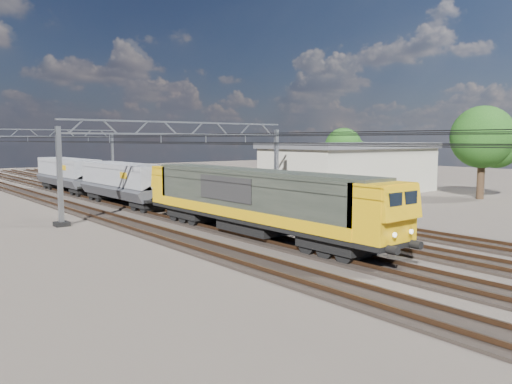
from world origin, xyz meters
TOP-DOWN VIEW (x-y plane):
  - ground at (0.00, 0.00)m, footprint 160.00×160.00m
  - track_outer_west at (-6.00, 0.00)m, footprint 2.60×140.00m
  - track_loco at (-2.00, 0.00)m, footprint 2.60×140.00m
  - track_inner_east at (2.00, 0.00)m, footprint 2.60×140.00m
  - track_outer_east at (6.00, 0.00)m, footprint 2.60×140.00m
  - catenary_gantry_mid at (0.00, 4.00)m, footprint 19.90×0.90m
  - catenary_gantry_far at (0.00, 40.00)m, footprint 19.90×0.90m
  - overhead_wires at (0.00, 8.00)m, footprint 12.03×140.00m
  - locomotive at (-2.00, -7.02)m, footprint 2.76×21.10m
  - hopper_wagon_lead at (-2.00, 10.67)m, footprint 3.38×13.00m
  - hopper_wagon_mid at (-2.00, 24.87)m, footprint 3.38×13.00m
  - industrial_shed at (22.00, 6.00)m, footprint 18.60×10.60m
  - tree_near at (27.32, -6.21)m, footprint 6.32×5.97m
  - tree_far at (30.32, 13.79)m, footprint 5.35×4.95m

SIDE VIEW (x-z plane):
  - ground at x=0.00m, z-range 0.00..0.00m
  - track_outer_west at x=-6.00m, z-range -0.08..0.22m
  - track_loco at x=-2.00m, z-range -0.08..0.22m
  - track_inner_east at x=2.00m, z-range -0.08..0.22m
  - track_outer_east at x=6.00m, z-range -0.08..0.22m
  - hopper_wagon_lead at x=-2.00m, z-range 0.60..3.86m
  - hopper_wagon_mid at x=-2.00m, z-range 0.60..3.86m
  - locomotive at x=-2.00m, z-range 0.52..4.14m
  - industrial_shed at x=22.00m, z-range 0.03..5.43m
  - catenary_gantry_mid at x=0.00m, z-range 0.35..7.46m
  - catenary_gantry_far at x=0.00m, z-range 0.35..7.46m
  - tree_far at x=30.32m, z-range 0.99..8.25m
  - tree_near at x=27.32m, z-range 1.24..10.20m
  - overhead_wires at x=0.00m, z-range 5.48..6.02m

